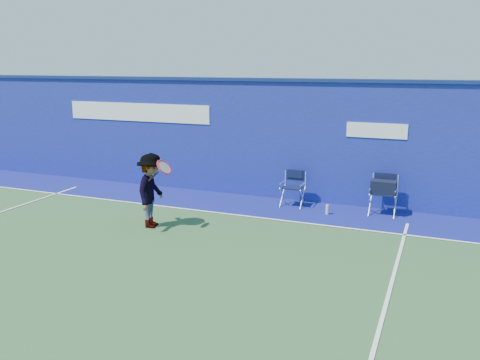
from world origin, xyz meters
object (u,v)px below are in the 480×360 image
at_px(tennis_player, 151,190).
at_px(directors_chair_left, 293,195).
at_px(water_bottle, 327,210).
at_px(directors_chair_right, 383,198).

bearing_deg(tennis_player, directors_chair_left, 49.11).
distance_m(water_bottle, tennis_player, 4.08).
relative_size(directors_chair_right, tennis_player, 0.59).
bearing_deg(directors_chair_right, directors_chair_left, -178.80).
height_order(directors_chair_left, water_bottle, directors_chair_left).
bearing_deg(water_bottle, directors_chair_right, 21.20).
xyz_separation_m(directors_chair_left, tennis_player, (-2.34, -2.71, 0.51)).
distance_m(directors_chair_left, directors_chair_right, 2.16).
distance_m(directors_chair_left, water_bottle, 1.06).
bearing_deg(directors_chair_right, tennis_player, -148.54).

